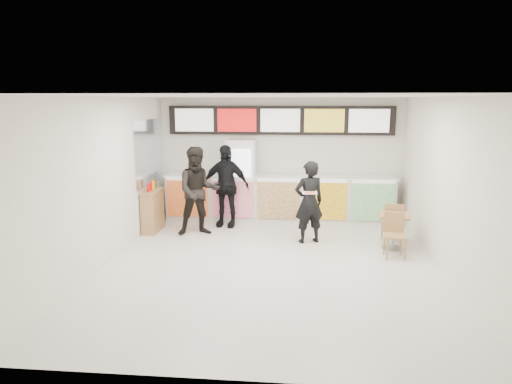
# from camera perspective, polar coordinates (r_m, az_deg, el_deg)

# --- Properties ---
(floor) EXTENTS (7.00, 7.00, 0.00)m
(floor) POSITION_cam_1_polar(r_m,az_deg,el_deg) (8.37, 1.96, -9.11)
(floor) COLOR beige
(floor) RESTS_ON ground
(ceiling) EXTENTS (7.00, 7.00, 0.00)m
(ceiling) POSITION_cam_1_polar(r_m,az_deg,el_deg) (7.84, 2.11, 11.88)
(ceiling) COLOR white
(ceiling) RESTS_ON wall_back
(wall_back) EXTENTS (6.00, 0.00, 6.00)m
(wall_back) POSITION_cam_1_polar(r_m,az_deg,el_deg) (11.43, 3.02, 4.19)
(wall_back) COLOR silver
(wall_back) RESTS_ON floor
(wall_left) EXTENTS (0.00, 7.00, 7.00)m
(wall_left) POSITION_cam_1_polar(r_m,az_deg,el_deg) (8.67, -18.19, 1.31)
(wall_left) COLOR silver
(wall_left) RESTS_ON floor
(wall_right) EXTENTS (0.00, 7.00, 7.00)m
(wall_right) POSITION_cam_1_polar(r_m,az_deg,el_deg) (8.37, 23.01, 0.62)
(wall_right) COLOR silver
(wall_right) RESTS_ON floor
(service_counter) EXTENTS (5.56, 0.77, 1.14)m
(service_counter) POSITION_cam_1_polar(r_m,az_deg,el_deg) (11.18, 2.89, -0.79)
(service_counter) COLOR silver
(service_counter) RESTS_ON floor
(menu_board) EXTENTS (5.50, 0.14, 0.70)m
(menu_board) POSITION_cam_1_polar(r_m,az_deg,el_deg) (11.26, 3.05, 8.94)
(menu_board) COLOR black
(menu_board) RESTS_ON wall_back
(drinks_fridge) EXTENTS (0.70, 0.67, 2.00)m
(drinks_fridge) POSITION_cam_1_polar(r_m,az_deg,el_deg) (11.19, -1.88, 1.47)
(drinks_fridge) COLOR white
(drinks_fridge) RESTS_ON floor
(mirror_panel) EXTENTS (0.01, 2.00, 1.50)m
(mirror_panel) POSITION_cam_1_polar(r_m,az_deg,el_deg) (10.90, -13.15, 4.88)
(mirror_panel) COLOR #B2B7BF
(mirror_panel) RESTS_ON wall_left
(customer_main) EXTENTS (0.74, 0.61, 1.73)m
(customer_main) POSITION_cam_1_polar(r_m,az_deg,el_deg) (9.50, 6.64, -1.26)
(customer_main) COLOR black
(customer_main) RESTS_ON floor
(customer_left) EXTENTS (1.14, 1.01, 1.95)m
(customer_left) POSITION_cam_1_polar(r_m,az_deg,el_deg) (10.06, -7.23, 0.10)
(customer_left) COLOR black
(customer_left) RESTS_ON floor
(customer_mid) EXTENTS (1.19, 0.64, 1.93)m
(customer_mid) POSITION_cam_1_polar(r_m,az_deg,el_deg) (10.68, -3.85, 0.76)
(customer_mid) COLOR black
(customer_mid) RESTS_ON floor
(pizza_slice) EXTENTS (0.36, 0.36, 0.02)m
(pizza_slice) POSITION_cam_1_polar(r_m,az_deg,el_deg) (9.00, 6.75, -0.06)
(pizza_slice) COLOR beige
(pizza_slice) RESTS_ON customer_main
(cafe_table) EXTENTS (0.65, 1.49, 0.85)m
(cafe_table) POSITION_cam_1_polar(r_m,az_deg,el_deg) (9.49, 16.82, -3.98)
(cafe_table) COLOR #9E6D48
(cafe_table) RESTS_ON floor
(condiment_ledge) EXTENTS (0.34, 0.84, 1.12)m
(condiment_ledge) POSITION_cam_1_polar(r_m,az_deg,el_deg) (10.61, -12.79, -2.24)
(condiment_ledge) COLOR #9E6D48
(condiment_ledge) RESTS_ON floor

